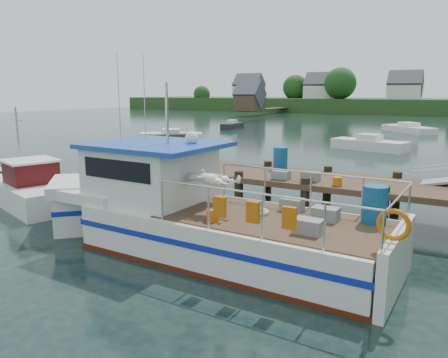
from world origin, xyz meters
The scene contains 9 objects.
ground_plane centered at (0.00, 0.00, 0.00)m, with size 160.00×160.00×0.00m, color black.
far_shore centered at (0.01, 82.37, 2.10)m, with size 140.00×42.55×9.22m.
lobster_boat centered at (-0.08, -5.05, 1.00)m, with size 11.62×3.75×5.54m.
work_boat centered at (-8.92, -3.86, 0.60)m, with size 7.17×3.98×3.80m.
moored_rowboat centered at (-16.33, 16.47, 0.41)m, with size 3.45×3.76×1.11m.
moored_a centered at (-17.31, 17.61, 0.38)m, with size 5.86×4.41×1.04m.
moored_b centered at (0.05, 19.24, 0.46)m, with size 5.86×3.23×1.23m.
moored_d centered at (0.81, 36.26, 0.41)m, with size 6.13×6.25×1.11m.
moored_e centered at (-18.24, 31.25, 0.39)m, with size 1.44×3.88×1.06m.
Camera 1 is at (6.57, -14.99, 4.42)m, focal length 35.00 mm.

